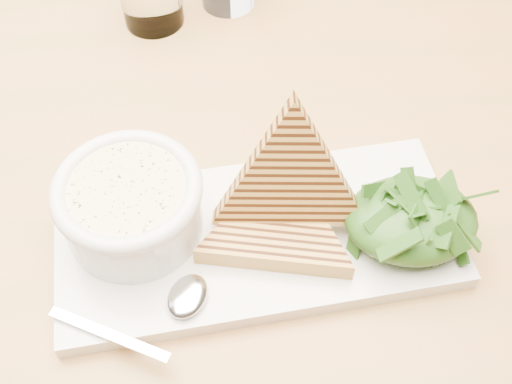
{
  "coord_description": "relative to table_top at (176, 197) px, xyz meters",
  "views": [
    {
      "loc": [
        0.22,
        -0.59,
        1.23
      ],
      "look_at": [
        0.24,
        -0.27,
        0.79
      ],
      "focal_mm": 45.0,
      "sensor_mm": 36.0,
      "label": 1
    }
  ],
  "objects": [
    {
      "name": "floor",
      "position": [
        -0.16,
        0.22,
        -0.72
      ],
      "size": [
        6.0,
        6.0,
        0.0
      ],
      "primitive_type": "plane",
      "color": "slate",
      "rests_on": "ground"
    },
    {
      "name": "table_top",
      "position": [
        0.0,
        0.0,
        0.0
      ],
      "size": [
        1.14,
        0.8,
        0.04
      ],
      "primitive_type": "cube",
      "rotation": [
        0.0,
        0.0,
        -0.06
      ],
      "color": "#A9733D",
      "rests_on": "ground"
    },
    {
      "name": "table_leg_br",
      "position": [
        0.5,
        0.32,
        -0.37
      ],
      "size": [
        0.06,
        0.06,
        0.7
      ],
      "primitive_type": "cylinder",
      "color": "#A9733D",
      "rests_on": "ground"
    },
    {
      "name": "platter",
      "position": [
        0.08,
        -0.07,
        0.03
      ],
      "size": [
        0.37,
        0.2,
        0.02
      ],
      "primitive_type": "cube",
      "rotation": [
        0.0,
        0.0,
        0.12
      ],
      "color": "white",
      "rests_on": "table_top"
    },
    {
      "name": "soup_bowl",
      "position": [
        -0.03,
        -0.06,
        0.06
      ],
      "size": [
        0.12,
        0.12,
        0.05
      ],
      "primitive_type": "cylinder",
      "color": "white",
      "rests_on": "platter"
    },
    {
      "name": "soup",
      "position": [
        -0.03,
        -0.06,
        0.09
      ],
      "size": [
        0.1,
        0.1,
        0.01
      ],
      "primitive_type": "cylinder",
      "color": "beige",
      "rests_on": "soup_bowl"
    },
    {
      "name": "bowl_rim",
      "position": [
        -0.03,
        -0.06,
        0.09
      ],
      "size": [
        0.13,
        0.13,
        0.01
      ],
      "primitive_type": "torus",
      "color": "white",
      "rests_on": "soup_bowl"
    },
    {
      "name": "sandwich_flat",
      "position": [
        0.09,
        -0.07,
        0.05
      ],
      "size": [
        0.18,
        0.18,
        0.02
      ],
      "primitive_type": null,
      "rotation": [
        0.0,
        0.0,
        -0.19
      ],
      "color": "#BC8D3F",
      "rests_on": "platter"
    },
    {
      "name": "sandwich_lean",
      "position": [
        0.11,
        -0.05,
        0.09
      ],
      "size": [
        0.17,
        0.15,
        0.18
      ],
      "primitive_type": null,
      "rotation": [
        1.22,
        0.0,
        -0.07
      ],
      "color": "#BC8D3F",
      "rests_on": "sandwich_flat"
    },
    {
      "name": "salad_base",
      "position": [
        0.21,
        -0.08,
        0.06
      ],
      "size": [
        0.11,
        0.09,
        0.04
      ],
      "primitive_type": "ellipsoid",
      "color": "#123511",
      "rests_on": "platter"
    },
    {
      "name": "arugula_pile",
      "position": [
        0.21,
        -0.08,
        0.06
      ],
      "size": [
        0.11,
        0.1,
        0.05
      ],
      "primitive_type": null,
      "color": "#346618",
      "rests_on": "platter"
    },
    {
      "name": "spoon_bowl",
      "position": [
        0.01,
        -0.13,
        0.04
      ],
      "size": [
        0.05,
        0.05,
        0.01
      ],
      "primitive_type": "ellipsoid",
      "rotation": [
        0.0,
        0.0,
        -0.45
      ],
      "color": "silver",
      "rests_on": "platter"
    },
    {
      "name": "spoon_handle",
      "position": [
        -0.05,
        -0.16,
        0.04
      ],
      "size": [
        0.1,
        0.05,
        0.0
      ],
      "primitive_type": "cube",
      "rotation": [
        0.0,
        0.0,
        -0.45
      ],
      "color": "silver",
      "rests_on": "platter"
    }
  ]
}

